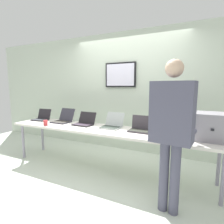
% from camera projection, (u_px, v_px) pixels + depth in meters
% --- Properties ---
extents(ground, '(8.00, 8.00, 0.04)m').
position_uv_depth(ground, '(105.00, 170.00, 3.16)').
color(ground, silver).
extents(back_wall, '(8.00, 0.11, 2.62)m').
position_uv_depth(back_wall, '(128.00, 92.00, 3.98)').
color(back_wall, beige).
rests_on(back_wall, ground).
extents(workbench, '(3.68, 0.70, 0.73)m').
position_uv_depth(workbench, '(105.00, 131.00, 3.06)').
color(workbench, white).
rests_on(workbench, ground).
extents(equipment_box, '(0.39, 0.41, 0.37)m').
position_uv_depth(equipment_box, '(211.00, 126.00, 2.39)').
color(equipment_box, gray).
rests_on(equipment_box, workbench).
extents(laptop_station_0, '(0.34, 0.33, 0.23)m').
position_uv_depth(laptop_station_0, '(42.00, 118.00, 3.83)').
color(laptop_station_0, '#262328').
rests_on(laptop_station_0, workbench).
extents(laptop_station_1, '(0.36, 0.39, 0.26)m').
position_uv_depth(laptop_station_1, '(63.00, 119.00, 3.61)').
color(laptop_station_1, '#363540').
rests_on(laptop_station_1, workbench).
extents(laptop_station_2, '(0.37, 0.33, 0.23)m').
position_uv_depth(laptop_station_2, '(84.00, 122.00, 3.34)').
color(laptop_station_2, black).
rests_on(laptop_station_2, workbench).
extents(laptop_station_3, '(0.35, 0.37, 0.25)m').
position_uv_depth(laptop_station_3, '(112.00, 124.00, 3.13)').
color(laptop_station_3, '#AEB7B3').
rests_on(laptop_station_3, workbench).
extents(laptop_station_4, '(0.36, 0.28, 0.24)m').
position_uv_depth(laptop_station_4, '(141.00, 128.00, 2.87)').
color(laptop_station_4, '#3C363C').
rests_on(laptop_station_4, workbench).
extents(laptop_station_5, '(0.33, 0.33, 0.24)m').
position_uv_depth(laptop_station_5, '(177.00, 131.00, 2.67)').
color(laptop_station_5, black).
rests_on(laptop_station_5, workbench).
extents(person, '(0.49, 0.63, 1.73)m').
position_uv_depth(person, '(172.00, 123.00, 1.95)').
color(person, '#4E4D62').
rests_on(person, ground).
extents(coffee_mug, '(0.08, 0.08, 0.10)m').
position_uv_depth(coffee_mug, '(46.00, 123.00, 3.29)').
color(coffee_mug, '#D5393E').
rests_on(coffee_mug, workbench).
extents(paper_sheet, '(0.23, 0.31, 0.00)m').
position_uv_depth(paper_sheet, '(156.00, 138.00, 2.51)').
color(paper_sheet, white).
rests_on(paper_sheet, workbench).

